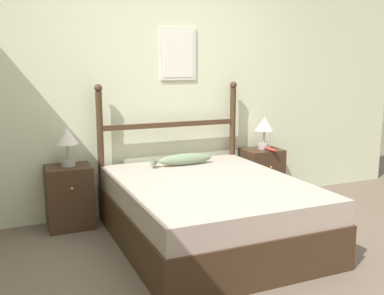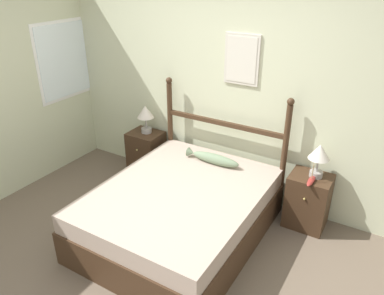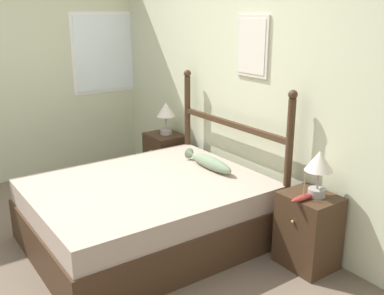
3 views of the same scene
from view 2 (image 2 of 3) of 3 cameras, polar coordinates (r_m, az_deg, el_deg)
ground_plane at (r=3.73m, az=-8.92°, el=-17.72°), size 16.00×16.00×0.00m
wall_back at (r=4.34m, az=4.56°, el=8.81°), size 6.40×0.08×2.55m
bed at (r=3.90m, az=-1.83°, el=-9.89°), size 1.54×1.94×0.55m
headboard at (r=4.36m, az=4.73°, el=1.49°), size 1.55×0.08×1.36m
nightstand_left at (r=5.01m, az=-6.96°, el=-0.92°), size 0.42×0.38×0.60m
nightstand_right at (r=4.20m, az=17.21°, el=-7.77°), size 0.42×0.38×0.60m
table_lamp_left at (r=4.79m, az=-7.09°, el=5.05°), size 0.21×0.21×0.36m
table_lamp_right at (r=3.94m, az=18.81°, el=-1.06°), size 0.21×0.21×0.36m
model_boat at (r=3.94m, az=17.73°, el=-4.75°), size 0.06×0.26×0.20m
fish_pillow at (r=4.19m, az=3.21°, el=-1.68°), size 0.64×0.12×0.12m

